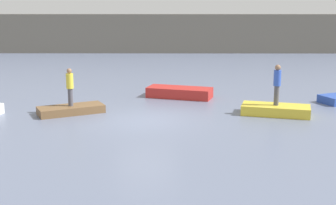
{
  "coord_description": "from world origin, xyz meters",
  "views": [
    {
      "loc": [
        1.08,
        -19.07,
        5.02
      ],
      "look_at": [
        0.94,
        1.23,
        0.52
      ],
      "focal_mm": 49.26,
      "sensor_mm": 36.0,
      "label": 1
    }
  ],
  "objects_px": {
    "rowboat_red": "(180,92)",
    "rowboat_yellow": "(276,110)",
    "person_yellow_shirt": "(70,85)",
    "person_blue_shirt": "(277,83)",
    "rowboat_brown": "(71,110)"
  },
  "relations": [
    {
      "from": "rowboat_brown",
      "to": "person_blue_shirt",
      "type": "height_order",
      "value": "person_blue_shirt"
    },
    {
      "from": "rowboat_brown",
      "to": "rowboat_yellow",
      "type": "bearing_deg",
      "value": -27.44
    },
    {
      "from": "rowboat_brown",
      "to": "person_yellow_shirt",
      "type": "relative_size",
      "value": 1.7
    },
    {
      "from": "rowboat_red",
      "to": "person_yellow_shirt",
      "type": "relative_size",
      "value": 1.97
    },
    {
      "from": "rowboat_yellow",
      "to": "person_yellow_shirt",
      "type": "bearing_deg",
      "value": -166.01
    },
    {
      "from": "rowboat_brown",
      "to": "rowboat_yellow",
      "type": "height_order",
      "value": "rowboat_yellow"
    },
    {
      "from": "rowboat_brown",
      "to": "person_blue_shirt",
      "type": "distance_m",
      "value": 9.34
    },
    {
      "from": "rowboat_brown",
      "to": "rowboat_yellow",
      "type": "xyz_separation_m",
      "value": [
        9.25,
        -0.16,
        0.04
      ]
    },
    {
      "from": "rowboat_brown",
      "to": "rowboat_yellow",
      "type": "distance_m",
      "value": 9.25
    },
    {
      "from": "rowboat_red",
      "to": "rowboat_yellow",
      "type": "relative_size",
      "value": 1.13
    },
    {
      "from": "rowboat_brown",
      "to": "rowboat_red",
      "type": "relative_size",
      "value": 0.86
    },
    {
      "from": "rowboat_brown",
      "to": "person_yellow_shirt",
      "type": "distance_m",
      "value": 1.13
    },
    {
      "from": "person_blue_shirt",
      "to": "person_yellow_shirt",
      "type": "xyz_separation_m",
      "value": [
        -9.25,
        0.16,
        -0.16
      ]
    },
    {
      "from": "rowboat_red",
      "to": "rowboat_yellow",
      "type": "xyz_separation_m",
      "value": [
        4.25,
        -3.76,
        -0.05
      ]
    },
    {
      "from": "person_blue_shirt",
      "to": "rowboat_red",
      "type": "bearing_deg",
      "value": 138.51
    }
  ]
}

